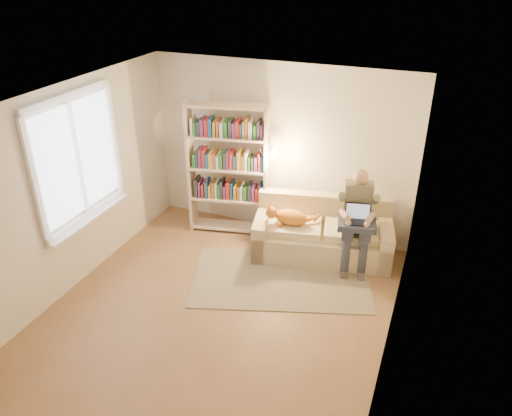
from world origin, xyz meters
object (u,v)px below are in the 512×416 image
at_px(sofa, 322,236).
at_px(laptop, 356,217).
at_px(cat, 290,217).
at_px(bookshelf, 228,163).
at_px(person, 357,214).

height_order(sofa, laptop, laptop).
distance_m(cat, laptop, 0.92).
height_order(cat, bookshelf, bookshelf).
bearing_deg(cat, sofa, 14.72).
relative_size(person, cat, 1.97).
bearing_deg(person, bookshelf, 161.96).
distance_m(cat, bookshelf, 1.26).
bearing_deg(laptop, cat, 170.92).
bearing_deg(bookshelf, laptop, -21.42).
xyz_separation_m(person, laptop, (0.00, -0.12, 0.02)).
xyz_separation_m(sofa, cat, (-0.43, -0.22, 0.34)).
height_order(person, laptop, person).
distance_m(person, cat, 0.93).
relative_size(sofa, person, 1.50).
xyz_separation_m(person, cat, (-0.91, -0.17, -0.14)).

